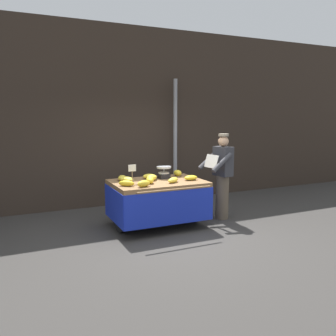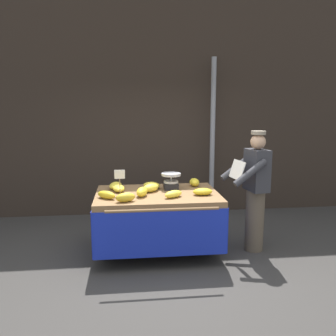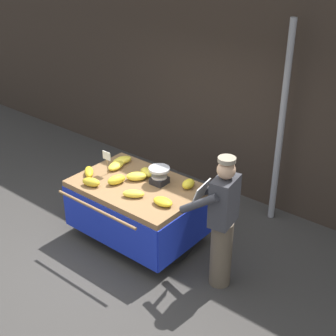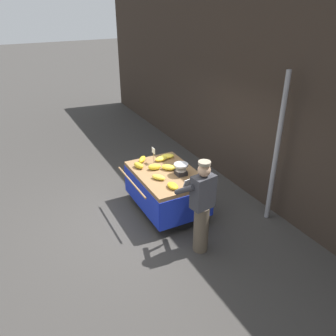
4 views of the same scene
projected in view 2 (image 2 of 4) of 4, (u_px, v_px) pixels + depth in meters
ground_plane at (171, 271)px, 4.46m from camera, size 60.00×60.00×0.00m
back_wall at (154, 107)px, 6.68m from camera, size 16.00×0.24×4.08m
street_pole at (212, 139)px, 6.53m from camera, size 0.09×0.09×2.91m
banana_cart at (157, 209)px, 4.91m from camera, size 1.70×1.35×0.87m
weighing_scale at (171, 181)px, 5.07m from camera, size 0.28×0.28×0.24m
price_sign at (120, 177)px, 4.73m from camera, size 0.14×0.01×0.34m
banana_bunch_0 at (142, 192)px, 4.67m from camera, size 0.20×0.28×0.12m
banana_bunch_1 at (106, 195)px, 4.56m from camera, size 0.29×0.27×0.10m
banana_bunch_2 at (151, 188)px, 4.93m from camera, size 0.30×0.30×0.11m
banana_bunch_3 at (115, 186)px, 5.11m from camera, size 0.23×0.32×0.10m
banana_bunch_4 at (119, 188)px, 4.94m from camera, size 0.20×0.31×0.09m
banana_bunch_5 at (125, 197)px, 4.40m from camera, size 0.28×0.20×0.12m
banana_bunch_6 at (173, 194)px, 4.62m from camera, size 0.30×0.26×0.09m
banana_bunch_7 at (203, 192)px, 4.75m from camera, size 0.27×0.18×0.09m
banana_bunch_8 at (152, 185)px, 5.11m from camera, size 0.29×0.23×0.10m
banana_bunch_9 at (194, 182)px, 5.27m from camera, size 0.16×0.22×0.12m
vendor_person at (255, 191)px, 4.97m from camera, size 0.63×0.58×1.71m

